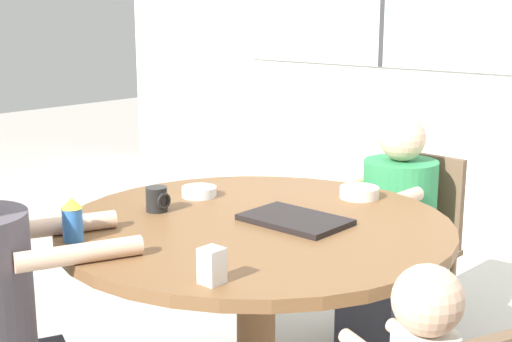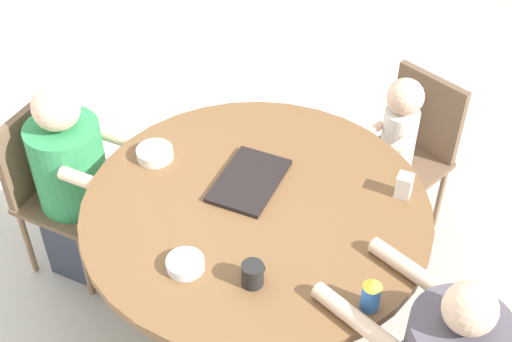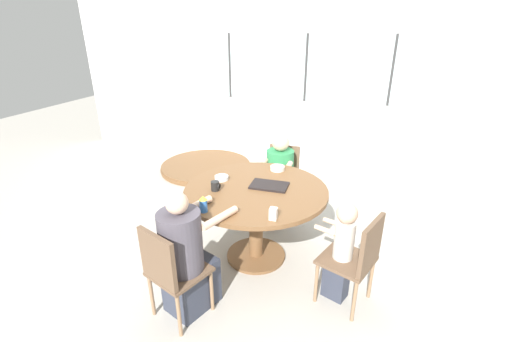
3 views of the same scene
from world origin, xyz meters
name	(u,v)px [view 1 (image 1 of 3)]	position (x,y,z in m)	size (l,w,h in m)	color
dining_table	(256,264)	(0.00, 0.00, 0.62)	(1.37, 1.37, 0.78)	brown
chair_for_man_blue_shirt	(414,230)	(0.04, 1.06, 0.50)	(0.41, 0.41, 0.85)	brown
person_man_blue_shirt	(393,246)	(0.03, 0.89, 0.47)	(0.36, 0.62, 1.05)	#333847
food_tray_dark	(295,220)	(0.11, 0.08, 0.79)	(0.36, 0.23, 0.02)	black
coffee_mug	(157,199)	(-0.35, -0.15, 0.82)	(0.09, 0.08, 0.09)	black
sippy_cup	(72,219)	(-0.29, -0.55, 0.85)	(0.07, 0.07, 0.14)	blue
milk_carton_small	(212,266)	(0.29, -0.50, 0.83)	(0.06, 0.06, 0.10)	silver
bowl_white_shallow	(199,192)	(-0.39, 0.10, 0.80)	(0.14, 0.14, 0.04)	silver
bowl_cereal	(359,192)	(0.09, 0.50, 0.80)	(0.15, 0.15, 0.04)	silver
folded_table_stack	(293,217)	(-1.47, 2.05, 0.04)	(1.48, 1.48, 0.09)	brown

